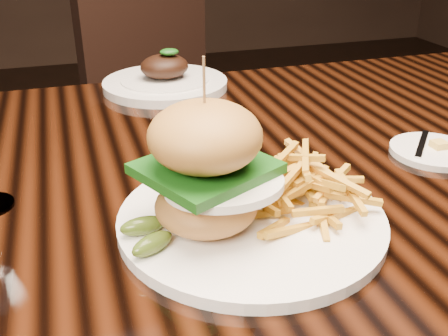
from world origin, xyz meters
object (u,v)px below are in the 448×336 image
object	(u,v)px
burger_plate	(245,186)
chair_far	(169,101)
dining_table	(219,201)
far_dish	(165,81)

from	to	relation	value
burger_plate	chair_far	world-z (taller)	burger_plate
chair_far	dining_table	bearing A→B (deg)	-120.11
burger_plate	chair_far	xyz separation A→B (m)	(0.13, 1.08, -0.27)
burger_plate	far_dish	distance (m)	0.56
burger_plate	far_dish	size ratio (longest dim) A/B	1.23
dining_table	burger_plate	distance (m)	0.23
dining_table	chair_far	world-z (taller)	chair_far
dining_table	far_dish	size ratio (longest dim) A/B	6.05
far_dish	chair_far	xyz separation A→B (m)	(0.11, 0.51, -0.23)
dining_table	far_dish	xyz separation A→B (m)	(-0.01, 0.37, 0.09)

